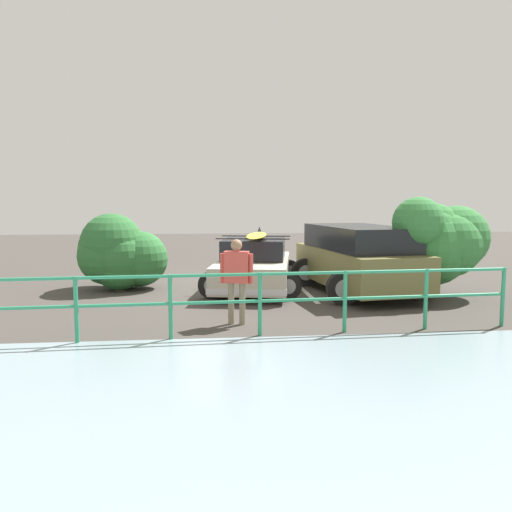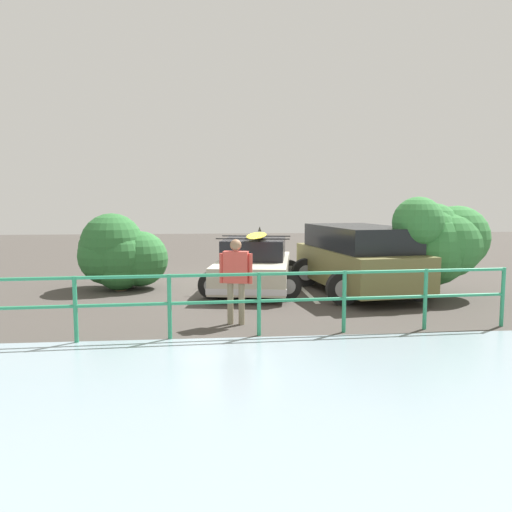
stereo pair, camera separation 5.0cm
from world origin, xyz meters
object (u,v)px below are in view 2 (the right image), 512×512
object	(u,v)px
suv_car	(358,258)
person_bystander	(236,274)
bush_near_left	(117,255)
sedan_car	(254,266)
bush_near_right	(438,239)

from	to	relation	value
suv_car	person_bystander	size ratio (longest dim) A/B	2.86
person_bystander	bush_near_left	distance (m)	4.96
sedan_car	suv_car	xyz separation A→B (m)	(-2.55, 0.69, 0.25)
suv_car	bush_near_left	xyz separation A→B (m)	(6.09, -1.08, 0.03)
bush_near_right	sedan_car	bearing A→B (deg)	-19.33
bush_near_left	sedan_car	bearing A→B (deg)	173.71
sedan_car	suv_car	distance (m)	2.65
suv_car	bush_near_left	bearing A→B (deg)	-10.03
suv_car	person_bystander	bearing A→B (deg)	42.61
sedan_car	bush_near_left	distance (m)	3.58
sedan_car	person_bystander	distance (m)	3.72
sedan_car	bush_near_right	bearing A→B (deg)	160.67
bush_near_left	bush_near_right	xyz separation A→B (m)	(-7.79, 1.88, 0.50)
sedan_car	bush_near_right	size ratio (longest dim) A/B	1.66
suv_car	bush_near_right	xyz separation A→B (m)	(-1.69, 0.80, 0.53)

